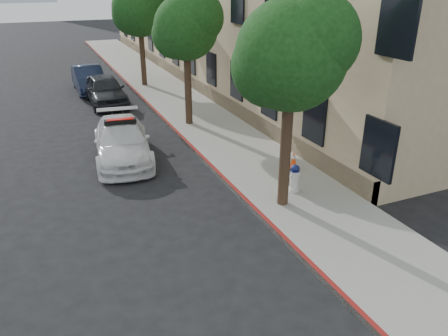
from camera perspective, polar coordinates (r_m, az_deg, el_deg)
ground at (r=13.17m, az=-7.90°, el=-3.70°), size 120.00×120.00×0.00m
sidewalk at (r=23.09m, az=-6.19°, el=8.70°), size 3.20×50.00×0.15m
curb_strip at (r=22.71m, az=-9.93°, el=8.23°), size 0.12×50.00×0.15m
tree_near at (r=11.15m, az=8.96°, el=14.46°), size 2.92×2.82×5.62m
tree_mid at (r=18.38m, az=-4.88°, el=17.87°), size 2.77×2.64×5.43m
tree_far at (r=26.05m, az=-10.95°, el=19.76°), size 3.10×3.00×5.81m
police_car at (r=15.88m, az=-13.16°, el=3.45°), size 2.47×4.84×1.49m
parked_car_mid at (r=23.27m, az=-15.26°, el=9.82°), size 1.81×4.37×1.48m
parked_car_far at (r=26.27m, az=-17.25°, el=11.05°), size 1.54×4.31×1.42m
fire_hydrant at (r=13.05m, az=9.19°, el=-1.33°), size 0.35×0.32×0.84m
traffic_cone at (r=14.56m, az=9.07°, el=1.00°), size 0.38×0.38×0.63m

